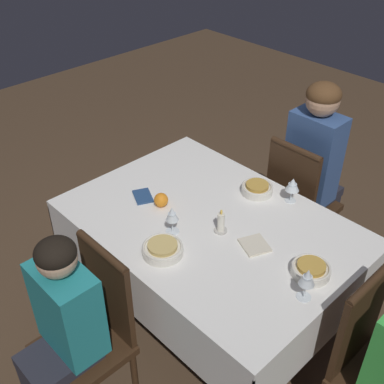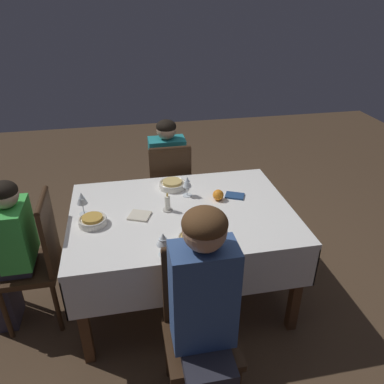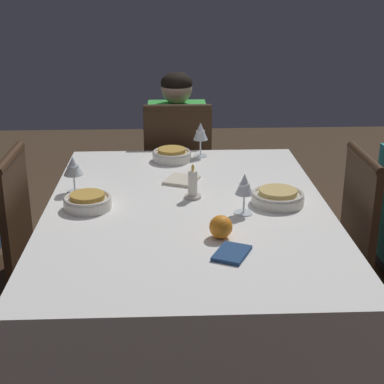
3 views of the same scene
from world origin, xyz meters
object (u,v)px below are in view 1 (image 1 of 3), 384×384
chair_north (93,329)px  dining_table (210,234)px  bowl_west (311,269)px  wine_glass_west (307,278)px  napkin_spare_side (143,196)px  chair_south (298,201)px  person_child_teal (60,336)px  orange_fruit (161,200)px  wine_glass_north (172,215)px  bowl_north (163,249)px  chair_west (373,363)px  person_adult_denim (316,165)px  wine_glass_south (293,185)px  napkin_red_folded (255,245)px  bowl_south (257,189)px  candle_centerpiece (221,224)px

chair_north → dining_table: bearing=88.8°
bowl_west → chair_north: bearing=53.4°
wine_glass_west → napkin_spare_side: wine_glass_west is taller
chair_south → napkin_spare_side: 0.98m
dining_table → person_child_teal: (0.02, 0.88, -0.05)m
chair_south → wine_glass_west: 1.06m
chair_south → orange_fruit: (0.31, 0.83, 0.26)m
wine_glass_north → person_child_teal: bearing=94.7°
bowl_north → chair_west: bearing=-159.3°
person_adult_denim → wine_glass_west: person_adult_denim is taller
person_adult_denim → wine_glass_south: person_adult_denim is taller
wine_glass_west → wine_glass_north: bearing=9.2°
dining_table → wine_glass_south: size_ratio=10.19×
napkin_red_folded → napkin_spare_side: 0.69m
dining_table → chair_north: 0.74m
bowl_north → bowl_west: (-0.55, -0.38, 0.00)m
orange_fruit → napkin_red_folded: bearing=-168.5°
chair_north → wine_glass_south: chair_north is taller
napkin_spare_side → chair_west: bearing=-174.1°
chair_north → wine_glass_west: bearing=45.3°
bowl_south → bowl_west: 0.64m
wine_glass_north → napkin_red_folded: 0.42m
chair_west → bowl_north: (0.93, 0.35, 0.25)m
wine_glass_north → wine_glass_west: (-0.70, -0.11, 0.01)m
chair_west → bowl_south: size_ratio=5.38×
person_adult_denim → napkin_red_folded: bearing=105.5°
chair_west → bowl_north: bearing=110.7°
chair_west → napkin_spare_side: (1.34, 0.14, 0.23)m
bowl_west → candle_centerpiece: bearing=8.8°
dining_table → person_adult_denim: size_ratio=1.17×
bowl_west → napkin_spare_side: 0.98m
person_child_teal → candle_centerpiece: person_child_teal is taller
bowl_west → chair_west: bearing=175.0°
wine_glass_south → wine_glass_north: bearing=68.6°
person_adult_denim → chair_south: bearing=90.0°
bowl_west → napkin_spare_side: size_ratio=1.13×
bowl_south → napkin_spare_side: bowl_south is taller
bowl_north → wine_glass_north: (0.08, -0.14, 0.08)m
chair_north → bowl_north: (-0.03, -0.40, 0.25)m
bowl_south → bowl_west: (-0.56, 0.31, -0.00)m
chair_south → candle_centerpiece: (-0.05, 0.75, 0.27)m
chair_south → bowl_north: bearing=88.6°
chair_south → person_child_teal: person_child_teal is taller
bowl_north → chair_south: bearing=-91.4°
wine_glass_west → orange_fruit: bearing=0.9°
person_adult_denim → wine_glass_north: (0.11, 1.07, 0.13)m
wine_glass_north → chair_north: bearing=96.0°
bowl_south → bowl_north: (-0.01, 0.69, -0.00)m
dining_table → wine_glass_west: 0.66m
bowl_south → orange_fruit: 0.53m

